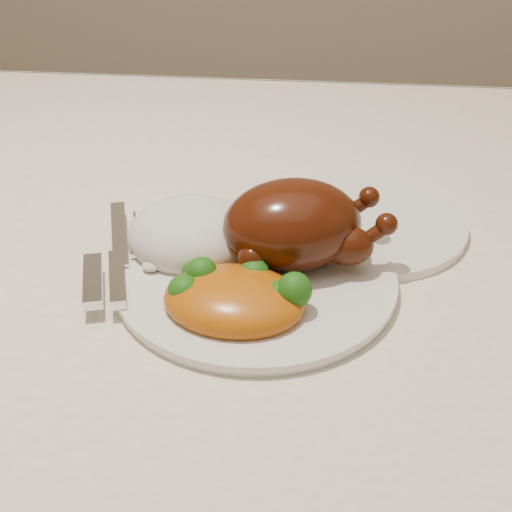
# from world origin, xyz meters

# --- Properties ---
(dining_table) EXTENTS (1.60, 0.90, 0.76)m
(dining_table) POSITION_xyz_m (0.00, 0.00, 0.67)
(dining_table) COLOR brown
(dining_table) RESTS_ON floor
(tablecloth) EXTENTS (1.73, 1.03, 0.18)m
(tablecloth) POSITION_xyz_m (0.00, 0.00, 0.74)
(tablecloth) COLOR white
(tablecloth) RESTS_ON dining_table
(dinner_plate) EXTENTS (0.32, 0.32, 0.01)m
(dinner_plate) POSITION_xyz_m (0.14, -0.05, 0.77)
(dinner_plate) COLOR white
(dinner_plate) RESTS_ON tablecloth
(side_plate) EXTENTS (0.21, 0.21, 0.01)m
(side_plate) POSITION_xyz_m (0.24, 0.06, 0.77)
(side_plate) COLOR white
(side_plate) RESTS_ON tablecloth
(roast_chicken) EXTENTS (0.17, 0.13, 0.08)m
(roast_chicken) POSITION_xyz_m (0.17, -0.03, 0.82)
(roast_chicken) COLOR #471607
(roast_chicken) RESTS_ON dinner_plate
(rice_mound) EXTENTS (0.13, 0.12, 0.07)m
(rice_mound) POSITION_xyz_m (0.07, -0.01, 0.79)
(rice_mound) COLOR white
(rice_mound) RESTS_ON dinner_plate
(mac_and_cheese) EXTENTS (0.13, 0.11, 0.05)m
(mac_and_cheese) POSITION_xyz_m (0.13, -0.10, 0.79)
(mac_and_cheese) COLOR #BC520C
(mac_and_cheese) RESTS_ON dinner_plate
(cutlery) EXTENTS (0.06, 0.19, 0.01)m
(cutlery) POSITION_xyz_m (0.01, -0.06, 0.78)
(cutlery) COLOR silver
(cutlery) RESTS_ON dinner_plate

